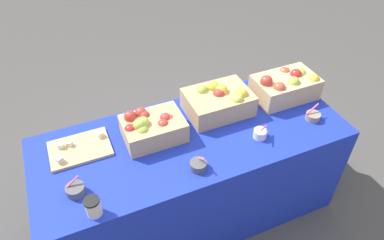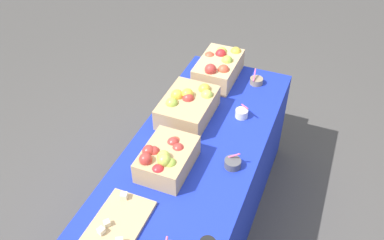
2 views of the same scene
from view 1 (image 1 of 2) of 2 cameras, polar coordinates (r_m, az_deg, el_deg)
ground_plane at (r=2.69m, az=0.07°, el=-14.08°), size 10.00×10.00×0.00m
table at (r=2.39m, az=0.08°, el=-9.00°), size 1.90×0.76×0.74m
apple_crate_left at (r=2.46m, az=14.98°, el=5.40°), size 0.42×0.26×0.20m
apple_crate_middle at (r=2.26m, az=4.34°, el=3.11°), size 0.41×0.30×0.19m
apple_crate_right at (r=2.07m, az=-6.50°, el=-1.14°), size 0.35×0.26×0.18m
cutting_board_back at (r=2.13m, az=-17.79°, el=-4.42°), size 0.34×0.25×0.05m
sample_bowl_near at (r=1.91m, az=-18.36°, el=-10.71°), size 0.10×0.10×0.10m
sample_bowl_mid at (r=2.35m, az=19.02°, el=0.59°), size 0.10×0.09×0.10m
sample_bowl_far at (r=1.92m, az=1.05°, el=-7.35°), size 0.09×0.09×0.10m
sample_bowl_extra at (r=2.13m, az=11.00°, el=-2.17°), size 0.09×0.09×0.11m
coffee_cup at (r=1.79m, az=-15.74°, el=-13.41°), size 0.08×0.08×0.10m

